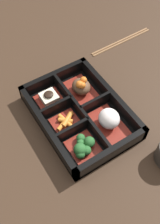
# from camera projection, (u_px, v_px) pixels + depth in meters

# --- Properties ---
(ground_plane) EXTENTS (3.00, 3.00, 0.00)m
(ground_plane) POSITION_uv_depth(u_px,v_px,m) (80.00, 117.00, 0.71)
(ground_plane) COLOR #382619
(bento_base) EXTENTS (0.29, 0.21, 0.01)m
(bento_base) POSITION_uv_depth(u_px,v_px,m) (80.00, 116.00, 0.70)
(bento_base) COLOR black
(bento_base) RESTS_ON ground_plane
(bento_rim) EXTENTS (0.29, 0.21, 0.05)m
(bento_rim) POSITION_uv_depth(u_px,v_px,m) (79.00, 112.00, 0.69)
(bento_rim) COLOR black
(bento_rim) RESTS_ON ground_plane
(bowl_stew) EXTENTS (0.11, 0.07, 0.06)m
(bowl_stew) POSITION_uv_depth(u_px,v_px,m) (81.00, 87.00, 0.73)
(bowl_stew) COLOR maroon
(bowl_stew) RESTS_ON bento_base
(bowl_rice) EXTENTS (0.11, 0.07, 0.06)m
(bowl_rice) POSITION_uv_depth(u_px,v_px,m) (109.00, 120.00, 0.66)
(bowl_rice) COLOR maroon
(bowl_rice) RESTS_ON bento_base
(bowl_tofu) EXTENTS (0.07, 0.07, 0.03)m
(bowl_tofu) POSITION_uv_depth(u_px,v_px,m) (49.00, 98.00, 0.72)
(bowl_tofu) COLOR maroon
(bowl_tofu) RESTS_ON bento_base
(bowl_carrots) EXTENTS (0.06, 0.07, 0.02)m
(bowl_carrots) POSITION_uv_depth(u_px,v_px,m) (65.00, 121.00, 0.68)
(bowl_carrots) COLOR maroon
(bowl_carrots) RESTS_ON bento_base
(bowl_greens) EXTENTS (0.07, 0.07, 0.04)m
(bowl_greens) POSITION_uv_depth(u_px,v_px,m) (83.00, 147.00, 0.63)
(bowl_greens) COLOR maroon
(bowl_greens) RESTS_ON bento_base
(chopsticks) EXTENTS (0.02, 0.24, 0.01)m
(chopsticks) POSITION_uv_depth(u_px,v_px,m) (121.00, 41.00, 0.88)
(chopsticks) COLOR brown
(chopsticks) RESTS_ON ground_plane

